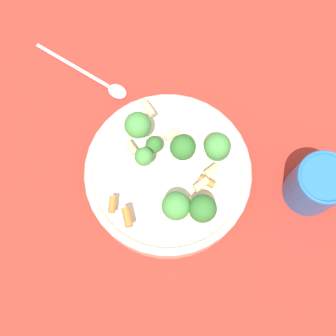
% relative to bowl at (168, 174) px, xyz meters
% --- Properties ---
extents(ground_plane, '(3.00, 3.00, 0.00)m').
position_rel_bowl_xyz_m(ground_plane, '(0.00, 0.00, -0.03)').
color(ground_plane, '#B72D23').
extents(bowl, '(0.27, 0.27, 0.05)m').
position_rel_bowl_xyz_m(bowl, '(0.00, 0.00, 0.00)').
color(bowl, beige).
rests_on(bowl, ground_plane).
extents(pasta_salad, '(0.19, 0.19, 0.08)m').
position_rel_bowl_xyz_m(pasta_salad, '(0.01, -0.02, 0.07)').
color(pasta_salad, '#8CB766').
rests_on(pasta_salad, bowl).
extents(cup, '(0.08, 0.08, 0.10)m').
position_rel_bowl_xyz_m(cup, '(0.09, -0.22, 0.02)').
color(cup, '#2366B2').
rests_on(cup, ground_plane).
extents(spoon, '(0.03, 0.20, 0.01)m').
position_rel_bowl_xyz_m(spoon, '(0.10, 0.20, -0.02)').
color(spoon, silver).
rests_on(spoon, ground_plane).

